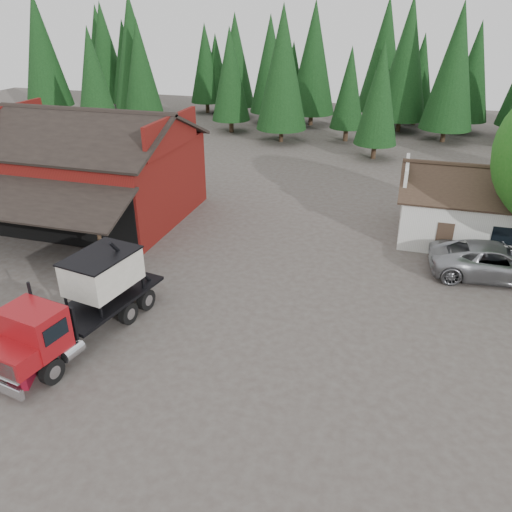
# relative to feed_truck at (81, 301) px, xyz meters

# --- Properties ---
(ground) EXTENTS (120.00, 120.00, 0.00)m
(ground) POSITION_rel_feed_truck_xyz_m (3.49, 2.76, -1.79)
(ground) COLOR #463D37
(ground) RESTS_ON ground
(red_barn) EXTENTS (12.80, 13.63, 7.18)m
(red_barn) POSITION_rel_feed_truck_xyz_m (-7.51, 12.67, 0.90)
(red_barn) COLOR maroon
(red_barn) RESTS_ON ground
(farmhouse) EXTENTS (8.60, 6.42, 4.65)m
(farmhouse) POSITION_rel_feed_truck_xyz_m (16.49, 15.76, -0.12)
(farmhouse) COLOR silver
(farmhouse) RESTS_ON ground
(conifer_backdrop) EXTENTS (76.00, 16.00, 16.00)m
(conifer_backdrop) POSITION_rel_feed_truck_xyz_m (3.49, 44.76, -1.79)
(conifer_backdrop) COLOR black
(conifer_backdrop) RESTS_ON ground
(near_pine_a) EXTENTS (4.40, 4.40, 11.40)m
(near_pine_a) POSITION_rel_feed_truck_xyz_m (-18.51, 30.76, 4.60)
(near_pine_a) COLOR #382619
(near_pine_a) RESTS_ON ground
(near_pine_b) EXTENTS (3.96, 3.96, 10.40)m
(near_pine_b) POSITION_rel_feed_truck_xyz_m (9.49, 32.76, 4.10)
(near_pine_b) COLOR #382619
(near_pine_b) RESTS_ON ground
(near_pine_d) EXTENTS (5.28, 5.28, 13.40)m
(near_pine_d) POSITION_rel_feed_truck_xyz_m (-0.51, 36.76, 5.61)
(near_pine_d) COLOR #382619
(near_pine_d) RESTS_ON ground
(feed_truck) EXTENTS (3.63, 8.72, 3.82)m
(feed_truck) POSITION_rel_feed_truck_xyz_m (0.00, 0.00, 0.00)
(feed_truck) COLOR black
(feed_truck) RESTS_ON ground
(silver_car) EXTENTS (6.86, 3.58, 1.84)m
(silver_car) POSITION_rel_feed_truck_xyz_m (17.49, 10.77, -0.87)
(silver_car) COLOR #939499
(silver_car) RESTS_ON ground
(equip_box) EXTENTS (1.05, 1.28, 0.60)m
(equip_box) POSITION_rel_feed_truck_xyz_m (-0.63, -3.24, -1.49)
(equip_box) COLOR maroon
(equip_box) RESTS_ON ground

